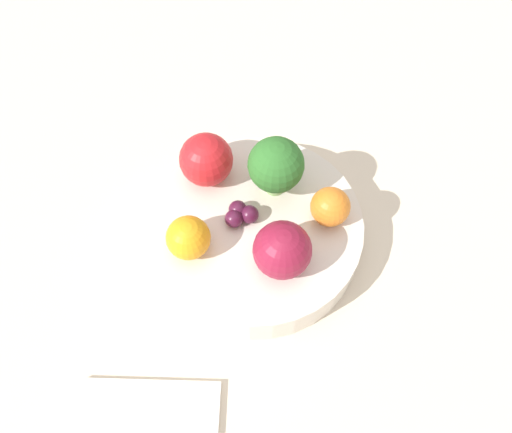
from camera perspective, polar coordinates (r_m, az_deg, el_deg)
The scene contains 9 objects.
ground_plane at distance 0.53m, azimuth -0.00°, elevation -3.78°, with size 6.00×6.00×0.00m, color gray.
table_surface at distance 0.53m, azimuth -0.00°, elevation -3.30°, with size 1.20×1.20×0.02m.
bowl at distance 0.50m, azimuth -0.00°, elevation -1.73°, with size 0.21×0.21×0.04m.
broccoli at distance 0.47m, azimuth 2.58°, elevation 5.71°, with size 0.05×0.05×0.07m.
apple_red at distance 0.49m, azimuth -5.72°, elevation 6.48°, with size 0.05×0.05×0.05m.
apple_green at distance 0.44m, azimuth 3.02°, elevation -3.86°, with size 0.05×0.05×0.05m.
orange_front at distance 0.47m, azimuth 8.48°, elevation 1.11°, with size 0.04×0.04×0.04m.
orange_back at distance 0.45m, azimuth -7.74°, elevation -2.42°, with size 0.04×0.04×0.04m.
grape_cluster at distance 0.48m, azimuth -1.78°, elevation 0.29°, with size 0.03×0.03×0.02m.
Camera 1 is at (0.10, -0.21, 0.48)m, focal length 35.00 mm.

